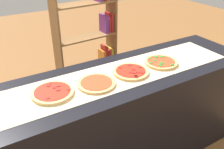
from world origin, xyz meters
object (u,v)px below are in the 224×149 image
at_px(pizza_plain_1, 96,83).
at_px(bookshelf, 93,37).
at_px(pizza_pepperoni_0, 53,92).
at_px(pizza_pepperoni_2, 131,72).
at_px(pizza_spinach_3, 161,62).

bearing_deg(pizza_plain_1, bookshelf, 64.89).
bearing_deg(pizza_pepperoni_0, pizza_pepperoni_2, -2.25).
xyz_separation_m(pizza_pepperoni_0, bookshelf, (0.92, 1.22, -0.16)).
relative_size(pizza_spinach_3, bookshelf, 0.17).
bearing_deg(pizza_plain_1, pizza_pepperoni_0, 172.09).
height_order(pizza_pepperoni_2, pizza_spinach_3, pizza_spinach_3).
bearing_deg(pizza_pepperoni_2, bookshelf, 77.77).
bearing_deg(pizza_pepperoni_0, pizza_plain_1, -7.91).
relative_size(pizza_pepperoni_0, bookshelf, 0.18).
bearing_deg(bookshelf, pizza_pepperoni_0, -126.87).
height_order(pizza_spinach_3, bookshelf, bookshelf).
relative_size(pizza_pepperoni_2, pizza_spinach_3, 1.03).
bearing_deg(pizza_pepperoni_2, pizza_plain_1, -176.56).
xyz_separation_m(pizza_pepperoni_0, pizza_spinach_3, (0.97, -0.02, 0.00)).
xyz_separation_m(pizza_pepperoni_2, pizza_spinach_3, (0.32, 0.01, 0.00)).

